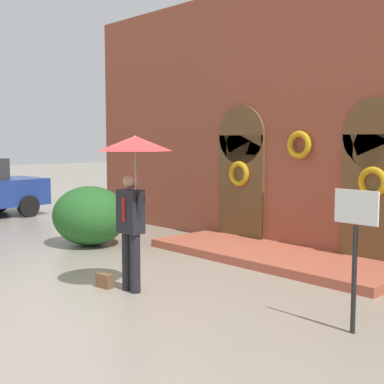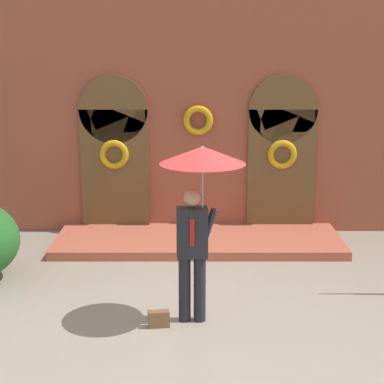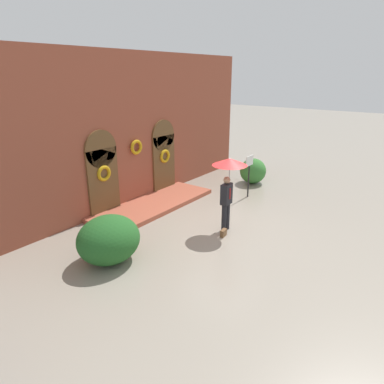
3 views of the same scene
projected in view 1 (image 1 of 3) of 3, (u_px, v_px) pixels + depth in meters
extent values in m
plane|color=gray|center=(146.00, 290.00, 8.20)|extent=(80.00, 80.00, 0.00)
cube|color=brown|center=(310.00, 115.00, 10.76)|extent=(14.00, 0.50, 5.60)
cube|color=brown|center=(241.00, 189.00, 11.89)|extent=(1.30, 0.08, 2.40)
cylinder|color=brown|center=(241.00, 135.00, 11.78)|extent=(1.30, 0.08, 1.30)
cube|color=brown|center=(374.00, 202.00, 9.55)|extent=(1.30, 0.08, 2.40)
cylinder|color=brown|center=(376.00, 134.00, 9.43)|extent=(1.30, 0.08, 1.30)
torus|color=#C69314|center=(239.00, 174.00, 11.81)|extent=(0.56, 0.12, 0.56)
torus|color=#C69314|center=(373.00, 182.00, 9.47)|extent=(0.56, 0.12, 0.56)
torus|color=#C69314|center=(299.00, 145.00, 10.58)|extent=(0.56, 0.12, 0.56)
cube|color=#AA523A|center=(272.00, 256.00, 10.25)|extent=(5.20, 1.80, 0.16)
cylinder|color=black|center=(127.00, 261.00, 8.19)|extent=(0.16, 0.16, 0.90)
cylinder|color=black|center=(135.00, 263.00, 8.04)|extent=(0.16, 0.16, 0.90)
cube|color=black|center=(131.00, 211.00, 8.04)|extent=(0.41, 0.26, 0.66)
cube|color=#A51919|center=(123.00, 209.00, 7.94)|extent=(0.06, 0.01, 0.36)
sphere|color=#A87A5B|center=(130.00, 181.00, 7.99)|extent=(0.22, 0.22, 0.22)
cylinder|color=black|center=(139.00, 206.00, 7.86)|extent=(0.22, 0.09, 0.46)
cylinder|color=gray|center=(135.00, 184.00, 7.90)|extent=(0.02, 0.02, 0.98)
cone|color=red|center=(135.00, 143.00, 7.84)|extent=(1.10, 1.10, 0.22)
cone|color=white|center=(135.00, 142.00, 7.84)|extent=(0.61, 0.61, 0.20)
cube|color=brown|center=(104.00, 281.00, 8.33)|extent=(0.29, 0.16, 0.22)
cylinder|color=black|center=(354.00, 280.00, 6.33)|extent=(0.06, 0.06, 1.30)
cube|color=white|center=(356.00, 207.00, 6.24)|extent=(0.56, 0.03, 0.40)
ellipsoid|color=#235B23|center=(90.00, 216.00, 11.68)|extent=(1.74, 1.57, 1.29)
cylinder|color=black|center=(28.00, 206.00, 15.94)|extent=(0.27, 0.66, 0.64)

